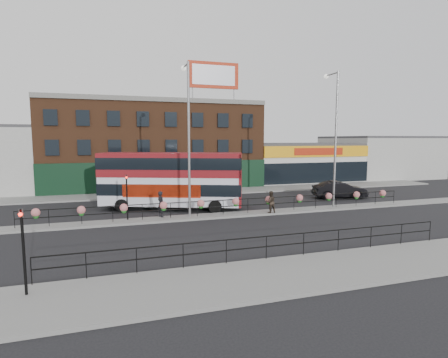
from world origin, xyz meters
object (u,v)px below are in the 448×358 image
object	(u,v)px
pedestrian_a	(161,204)
lamp_column_east	(334,127)
double_decker_bus	(172,175)
pedestrian_b	(270,202)
lamp_column_west	(188,126)
car	(339,190)

from	to	relation	value
pedestrian_a	lamp_column_east	size ratio (longest dim) A/B	0.17
double_decker_bus	lamp_column_east	xyz separation A→B (m)	(13.12, -3.37, 3.91)
double_decker_bus	lamp_column_east	bearing A→B (deg)	-14.41
pedestrian_a	pedestrian_b	size ratio (longest dim) A/B	1.12
double_decker_bus	lamp_column_west	size ratio (longest dim) A/B	1.06
pedestrian_b	lamp_column_west	bearing A→B (deg)	-6.82
pedestrian_a	lamp_column_east	distance (m)	15.55
lamp_column_east	pedestrian_a	bearing A→B (deg)	179.68
pedestrian_b	lamp_column_east	distance (m)	8.54
lamp_column_west	lamp_column_east	xyz separation A→B (m)	(12.43, 0.14, 0.05)
car	pedestrian_a	size ratio (longest dim) A/B	2.84
lamp_column_west	lamp_column_east	world-z (taller)	lamp_column_east
double_decker_bus	pedestrian_b	xyz separation A→B (m)	(6.95, -4.37, -1.90)
pedestrian_b	double_decker_bus	bearing A→B (deg)	-31.15
double_decker_bus	lamp_column_west	distance (m)	5.27
double_decker_bus	pedestrian_a	bearing A→B (deg)	-112.19
pedestrian_a	lamp_column_west	distance (m)	6.02
car	lamp_column_east	bearing A→B (deg)	152.28
pedestrian_b	lamp_column_west	distance (m)	8.55
double_decker_bus	pedestrian_b	size ratio (longest dim) A/B	6.99
pedestrian_b	pedestrian_a	bearing A→B (deg)	-6.40
car	pedestrian_a	world-z (taller)	pedestrian_a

